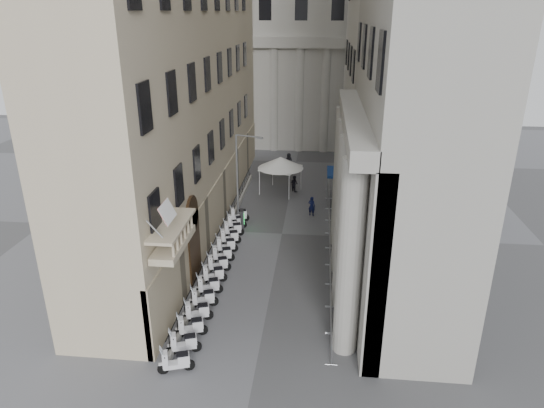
{
  "coord_description": "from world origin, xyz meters",
  "views": [
    {
      "loc": [
        2.7,
        -14.33,
        15.88
      ],
      "look_at": [
        -0.23,
        14.02,
        4.5
      ],
      "focal_mm": 32.0,
      "sensor_mm": 36.0,
      "label": 1
    }
  ],
  "objects": [
    {
      "name": "far_building",
      "position": [
        0.0,
        48.0,
        15.0
      ],
      "size": [
        22.0,
        10.0,
        30.0
      ],
      "primitive_type": "cube",
      "color": "#B4B1AA",
      "rests_on": "ground"
    },
    {
      "name": "iron_fence",
      "position": [
        -4.3,
        18.0,
        0.0
      ],
      "size": [
        0.3,
        28.0,
        1.4
      ],
      "primitive_type": null,
      "color": "black",
      "rests_on": "ground"
    },
    {
      "name": "blue_awning",
      "position": [
        4.15,
        26.0,
        0.0
      ],
      "size": [
        1.6,
        3.0,
        3.0
      ],
      "primitive_type": null,
      "color": "navy",
      "rests_on": "ground"
    },
    {
      "name": "flag",
      "position": [
        -4.0,
        5.0,
        0.0
      ],
      "size": [
        1.0,
        1.4,
        8.2
      ],
      "primitive_type": null,
      "color": "#9E0C11",
      "rests_on": "ground"
    },
    {
      "name": "scooter_0",
      "position": [
        -3.66,
        3.46,
        0.0
      ],
      "size": [
        1.5,
        0.97,
        1.5
      ],
      "primitive_type": null,
      "rotation": [
        0.0,
        0.0,
        1.89
      ],
      "color": "silver",
      "rests_on": "ground"
    },
    {
      "name": "scooter_1",
      "position": [
        -3.66,
        4.82,
        0.0
      ],
      "size": [
        1.5,
        0.97,
        1.5
      ],
      "primitive_type": null,
      "rotation": [
        0.0,
        0.0,
        1.89
      ],
      "color": "silver",
      "rests_on": "ground"
    },
    {
      "name": "scooter_2",
      "position": [
        -3.66,
        6.18,
        0.0
      ],
      "size": [
        1.5,
        0.97,
        1.5
      ],
      "primitive_type": null,
      "rotation": [
        0.0,
        0.0,
        1.89
      ],
      "color": "silver",
      "rests_on": "ground"
    },
    {
      "name": "scooter_3",
      "position": [
        -3.66,
        7.54,
        0.0
      ],
      "size": [
        1.5,
        0.97,
        1.5
      ],
      "primitive_type": null,
      "rotation": [
        0.0,
        0.0,
        1.89
      ],
      "color": "silver",
      "rests_on": "ground"
    },
    {
      "name": "scooter_4",
      "position": [
        -3.66,
        8.9,
        0.0
      ],
      "size": [
        1.5,
        0.97,
        1.5
      ],
      "primitive_type": null,
      "rotation": [
        0.0,
        0.0,
        1.89
      ],
      "color": "silver",
      "rests_on": "ground"
    },
    {
      "name": "scooter_5",
      "position": [
        -3.66,
        10.26,
        0.0
      ],
      "size": [
        1.5,
        0.97,
        1.5
      ],
      "primitive_type": null,
      "rotation": [
        0.0,
        0.0,
        1.89
      ],
      "color": "silver",
      "rests_on": "ground"
    },
    {
      "name": "scooter_6",
      "position": [
        -3.66,
        11.62,
        0.0
      ],
      "size": [
        1.5,
        0.97,
        1.5
      ],
      "primitive_type": null,
      "rotation": [
        0.0,
        0.0,
        1.89
      ],
      "color": "silver",
      "rests_on": "ground"
    },
    {
      "name": "scooter_7",
      "position": [
        -3.66,
        12.98,
        0.0
      ],
      "size": [
        1.5,
        0.97,
        1.5
      ],
      "primitive_type": null,
      "rotation": [
        0.0,
        0.0,
        1.89
      ],
      "color": "silver",
      "rests_on": "ground"
    },
    {
      "name": "scooter_8",
      "position": [
        -3.66,
        14.34,
        0.0
      ],
      "size": [
        1.5,
        0.97,
        1.5
      ],
      "primitive_type": null,
      "rotation": [
        0.0,
        0.0,
        1.89
      ],
      "color": "silver",
      "rests_on": "ground"
    },
    {
      "name": "scooter_9",
      "position": [
        -3.66,
        15.7,
        0.0
      ],
      "size": [
        1.5,
        0.97,
        1.5
      ],
      "primitive_type": null,
      "rotation": [
        0.0,
        0.0,
        1.89
      ],
      "color": "silver",
      "rests_on": "ground"
    },
    {
      "name": "scooter_10",
      "position": [
        -3.66,
        17.06,
        0.0
      ],
      "size": [
        1.5,
        0.97,
        1.5
      ],
      "primitive_type": null,
      "rotation": [
        0.0,
        0.0,
        1.89
      ],
      "color": "silver",
      "rests_on": "ground"
    },
    {
      "name": "scooter_11",
      "position": [
        -3.66,
        18.42,
        0.0
      ],
      "size": [
        1.5,
        0.97,
        1.5
      ],
      "primitive_type": null,
      "rotation": [
        0.0,
        0.0,
        1.89
      ],
      "color": "silver",
      "rests_on": "ground"
    },
    {
      "name": "scooter_12",
      "position": [
        -3.66,
        19.78,
        0.0
      ],
      "size": [
        1.5,
        0.97,
        1.5
      ],
      "primitive_type": null,
      "rotation": [
        0.0,
        0.0,
        1.89
      ],
      "color": "silver",
      "rests_on": "ground"
    },
    {
      "name": "scooter_13",
      "position": [
        -3.66,
        21.14,
        0.0
      ],
      "size": [
        1.5,
        0.97,
        1.5
      ],
      "primitive_type": null,
      "rotation": [
        0.0,
        0.0,
        1.89
      ],
      "color": "silver",
      "rests_on": "ground"
    },
    {
      "name": "barrier_0",
      "position": [
        3.6,
        5.86,
        0.0
      ],
      "size": [
        0.6,
        2.4,
        1.1
      ],
      "primitive_type": null,
      "color": "#A8ABB0",
      "rests_on": "ground"
    },
    {
      "name": "barrier_1",
      "position": [
        3.6,
        8.36,
        0.0
      ],
      "size": [
        0.6,
        2.4,
        1.1
      ],
      "primitive_type": null,
      "color": "#A8ABB0",
      "rests_on": "ground"
    },
    {
      "name": "barrier_2",
      "position": [
        3.6,
        10.86,
        0.0
      ],
      "size": [
        0.6,
        2.4,
        1.1
      ],
      "primitive_type": null,
      "color": "#A8ABB0",
      "rests_on": "ground"
    },
    {
      "name": "barrier_3",
      "position": [
        3.6,
        13.36,
        0.0
      ],
      "size": [
        0.6,
        2.4,
        1.1
      ],
      "primitive_type": null,
      "color": "#A8ABB0",
      "rests_on": "ground"
    },
    {
      "name": "barrier_4",
      "position": [
        3.6,
        15.86,
        0.0
      ],
      "size": [
        0.6,
        2.4,
        1.1
      ],
      "primitive_type": null,
      "color": "#A8ABB0",
      "rests_on": "ground"
    },
    {
      "name": "barrier_5",
      "position": [
        3.6,
        18.36,
        0.0
      ],
      "size": [
        0.6,
        2.4,
        1.1
      ],
      "primitive_type": null,
      "color": "#A8ABB0",
      "rests_on": "ground"
    },
    {
      "name": "barrier_6",
      "position": [
        3.6,
        20.86,
        0.0
      ],
      "size": [
        0.6,
        2.4,
        1.1
      ],
      "primitive_type": null,
      "color": "#A8ABB0",
      "rests_on": "ground"
    },
    {
      "name": "barrier_7",
      "position": [
        3.6,
        23.36,
        0.0
      ],
      "size": [
        0.6,
        2.4,
        1.1
      ],
      "primitive_type": null,
      "color": "#A8ABB0",
      "rests_on": "ground"
    },
    {
      "name": "barrier_8",
      "position": [
        3.6,
        25.86,
        0.0
      ],
      "size": [
        0.6,
        2.4,
        1.1
      ],
      "primitive_type": null,
      "color": "#A8ABB0",
      "rests_on": "ground"
    },
    {
      "name": "barrier_9",
      "position": [
        3.6,
        28.36,
        0.0
      ],
      "size": [
        0.6,
        2.4,
        1.1
      ],
      "primitive_type": null,
      "color": "#A8ABB0",
      "rests_on": "ground"
    },
    {
      "name": "security_tent",
      "position": [
        -1.31,
        28.92,
        2.86
      ],
      "size": [
        4.22,
        4.22,
        3.43
      ],
      "color": "silver",
      "rests_on": "ground"
    },
    {
      "name": "street_lamp",
      "position": [
        -3.56,
        21.54,
        4.18
      ],
      "size": [
        2.26,
        0.81,
        7.11
      ],
      "rotation": [
        0.0,
        0.0,
        -0.29
      ],
      "color": "gray",
      "rests_on": "ground"
    },
    {
      "name": "info_kiosk",
      "position": [
        -3.14,
        19.66,
        0.83
      ],
      "size": [
        0.41,
        0.81,
        1.64
      ],
      "rotation": [
        0.0,
        0.0,
        0.24
      ],
      "color": "black",
      "rests_on": "ground"
    },
    {
      "name": "pedestrian_a",
      "position": [
        2.15,
        23.03,
        0.83
      ],
      "size": [
        0.71,
        0.6,
        1.67
      ],
      "primitive_type": "imported",
      "rotation": [
        0.0,
        0.0,
        2.75
      ],
      "color": "#0E1238",
      "rests_on": "ground"
    },
    {
      "name": "pedestrian_b",
      "position": [
        0.36,
        28.69,
        0.77
      ],
      "size": [
        0.95,
        0.95,
        1.55
      ],
      "primitive_type": "imported",
      "rotation": [
        0.0,
        0.0,
        2.36
      ],
      "color": "black",
      "rests_on": "ground"
    },
    {
      "name": "pedestrian_c",
      "position": [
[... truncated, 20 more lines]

